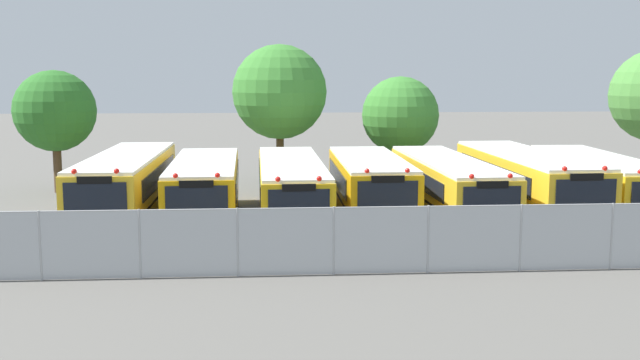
{
  "coord_description": "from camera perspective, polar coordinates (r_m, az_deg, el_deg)",
  "views": [
    {
      "loc": [
        -4.03,
        -29.2,
        5.84
      ],
      "look_at": [
        -1.94,
        0.0,
        1.6
      ],
      "focal_mm": 41.75,
      "sensor_mm": 36.0,
      "label": 1
    }
  ],
  "objects": [
    {
      "name": "tree_2",
      "position": [
        39.28,
        6.35,
        4.96
      ],
      "size": [
        4.03,
        4.03,
        5.65
      ],
      "color": "#4C3823",
      "rests_on": "ground_plane"
    },
    {
      "name": "school_bus_3",
      "position": [
        29.81,
        3.83,
        -0.39
      ],
      "size": [
        2.63,
        9.26,
        2.62
      ],
      "rotation": [
        0.0,
        0.0,
        3.14
      ],
      "color": "#EAA80C",
      "rests_on": "ground_plane"
    },
    {
      "name": "chainlink_fence",
      "position": [
        21.76,
        4.7,
        -4.53
      ],
      "size": [
        25.0,
        0.07,
        2.01
      ],
      "color": "#9EA0A3",
      "rests_on": "ground_plane"
    },
    {
      "name": "tree_1",
      "position": [
        38.66,
        -3.17,
        6.73
      ],
      "size": [
        4.87,
        4.87,
        7.29
      ],
      "color": "#4C3823",
      "rests_on": "ground_plane"
    },
    {
      "name": "tree_0",
      "position": [
        38.32,
        -19.62,
        5.09
      ],
      "size": [
        3.94,
        3.94,
        5.97
      ],
      "color": "#4C3823",
      "rests_on": "ground_plane"
    },
    {
      "name": "ground_plane",
      "position": [
        30.05,
        3.69,
        -2.98
      ],
      "size": [
        160.0,
        160.0,
        0.0
      ],
      "primitive_type": "plane",
      "color": "#595651"
    },
    {
      "name": "school_bus_6",
      "position": [
        32.59,
        20.6,
        -0.21
      ],
      "size": [
        2.85,
        10.42,
        2.56
      ],
      "rotation": [
        0.0,
        0.0,
        3.11
      ],
      "color": "yellow",
      "rests_on": "ground_plane"
    },
    {
      "name": "school_bus_1",
      "position": [
        29.61,
        -8.82,
        -0.58
      ],
      "size": [
        2.8,
        9.86,
        2.56
      ],
      "rotation": [
        0.0,
        0.0,
        3.17
      ],
      "color": "#EAA80C",
      "rests_on": "ground_plane"
    },
    {
      "name": "school_bus_4",
      "position": [
        30.47,
        9.73,
        -0.38
      ],
      "size": [
        2.74,
        11.26,
        2.53
      ],
      "rotation": [
        0.0,
        0.0,
        3.17
      ],
      "color": "yellow",
      "rests_on": "ground_plane"
    },
    {
      "name": "school_bus_2",
      "position": [
        29.61,
        -2.23,
        -0.53
      ],
      "size": [
        2.64,
        11.39,
        2.51
      ],
      "rotation": [
        0.0,
        0.0,
        3.15
      ],
      "color": "yellow",
      "rests_on": "ground_plane"
    },
    {
      "name": "school_bus_5",
      "position": [
        31.16,
        15.44,
        -0.15
      ],
      "size": [
        2.86,
        11.12,
        2.77
      ],
      "rotation": [
        0.0,
        0.0,
        3.17
      ],
      "color": "yellow",
      "rests_on": "ground_plane"
    },
    {
      "name": "school_bus_0",
      "position": [
        30.12,
        -14.58,
        -0.38
      ],
      "size": [
        2.54,
        10.93,
        2.79
      ],
      "rotation": [
        0.0,
        0.0,
        3.14
      ],
      "color": "yellow",
      "rests_on": "ground_plane"
    }
  ]
}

